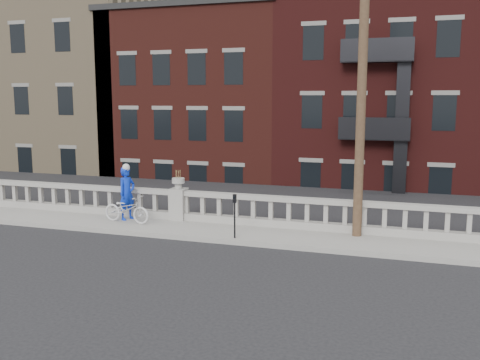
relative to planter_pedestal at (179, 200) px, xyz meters
The scene contains 9 objects.
ground 4.04m from the planter_pedestal, 90.00° to the right, with size 120.00×120.00×0.00m, color black.
sidewalk 1.21m from the planter_pedestal, 90.00° to the right, with size 32.00×2.20×0.15m, color gray.
balustrade 0.19m from the planter_pedestal, ahead, with size 28.00×0.34×1.03m.
planter_pedestal is the anchor object (origin of this frame).
lower_level 19.19m from the planter_pedestal, 88.31° to the left, with size 80.00×44.00×20.80m.
utility_pole 7.61m from the planter_pedestal, ahead, with size 1.60×0.28×10.00m.
parking_meter_d 3.23m from the planter_pedestal, 33.88° to the right, with size 0.10×0.09×1.36m.
bicycle 1.81m from the planter_pedestal, 146.77° to the right, with size 0.62×1.77×0.93m, color silver.
cyclist 1.82m from the planter_pedestal, 161.59° to the right, with size 0.68×0.45×1.86m, color #0D2EC4.
Camera 1 is at (7.74, -12.88, 4.42)m, focal length 40.00 mm.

